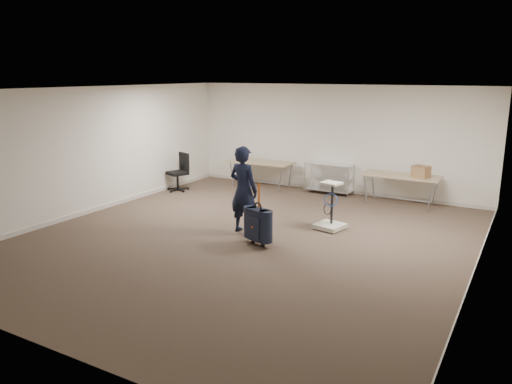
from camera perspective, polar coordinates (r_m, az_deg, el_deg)
The scene contains 10 objects.
ground at distance 9.58m, azimuth -0.98°, elevation -5.32°, with size 9.00×9.00×0.00m, color #4F3D30.
room_shell at distance 10.72m, azimuth 2.78°, elevation -2.99°, with size 8.00×9.00×9.00m.
folding_table_left at distance 13.66m, azimuth 0.57°, elevation 3.31°, with size 1.80×0.75×0.73m.
folding_table_right at distance 12.30m, azimuth 16.24°, elevation 1.64°, with size 1.80×0.75×0.73m.
wire_shelf at distance 13.13m, azimuth 8.37°, elevation 1.70°, with size 1.22×0.47×0.80m.
person at distance 9.71m, azimuth -1.45°, elevation 0.24°, with size 0.63×0.41×1.73m, color black.
suitcase at distance 9.09m, azimuth 0.23°, elevation -3.74°, with size 0.48×0.37×1.16m.
office_chair at distance 13.54m, azimuth -8.80°, elevation 1.46°, with size 0.61×0.62×1.00m.
equipment_cart at distance 10.18m, azimuth 8.46°, elevation -2.83°, with size 0.63×0.63×0.97m.
cardboard_box at distance 12.11m, azimuth 18.33°, elevation 2.22°, with size 0.36×0.27×0.27m, color olive.
Camera 1 is at (4.62, -7.80, 3.08)m, focal length 35.00 mm.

